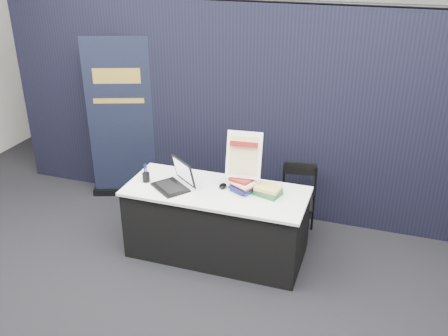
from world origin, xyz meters
TOP-DOWN VIEW (x-y plane):
  - floor at (0.00, 0.00)m, footprint 8.00×8.00m
  - wall_back at (0.00, 4.00)m, footprint 8.00×0.02m
  - drape_partition at (0.00, 1.60)m, footprint 6.00×0.08m
  - display_table at (0.00, 0.55)m, footprint 1.80×0.75m
  - laptop at (-0.44, 0.49)m, footprint 0.45×0.48m
  - mouse at (0.05, 0.62)m, footprint 0.09×0.12m
  - brochure_left at (-0.74, 0.34)m, footprint 0.32×0.26m
  - brochure_mid at (-0.48, 0.51)m, footprint 0.38×0.35m
  - brochure_right at (-0.29, 0.31)m, footprint 0.30×0.23m
  - pen_cup at (-0.73, 0.50)m, footprint 0.09×0.09m
  - book_stack_tall at (0.25, 0.61)m, footprint 0.26×0.24m
  - book_stack_short at (0.51, 0.61)m, footprint 0.26×0.22m
  - info_sign at (0.25, 0.64)m, footprint 0.35×0.18m
  - pullup_banner at (-1.52, 1.44)m, footprint 0.83×0.38m
  - stacking_chair at (0.69, 1.19)m, footprint 0.42×0.42m

SIDE VIEW (x-z plane):
  - floor at x=0.00m, z-range 0.00..0.00m
  - display_table at x=0.00m, z-range 0.00..0.75m
  - stacking_chair at x=0.69m, z-range 0.05..0.85m
  - brochure_right at x=-0.29m, z-range 0.75..0.75m
  - brochure_left at x=-0.74m, z-range 0.75..0.75m
  - brochure_mid at x=-0.48m, z-range 0.75..0.75m
  - mouse at x=0.05m, z-range 0.75..0.79m
  - pen_cup at x=-0.73m, z-range 0.75..0.85m
  - book_stack_short at x=0.51m, z-range 0.75..0.85m
  - laptop at x=-0.44m, z-range 0.68..0.95m
  - book_stack_tall at x=0.25m, z-range 0.75..0.90m
  - pullup_banner at x=-1.52m, z-range -0.11..1.88m
  - info_sign at x=0.25m, z-range 0.89..1.35m
  - drape_partition at x=0.00m, z-range 0.00..2.40m
  - wall_back at x=0.00m, z-range 0.00..3.50m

